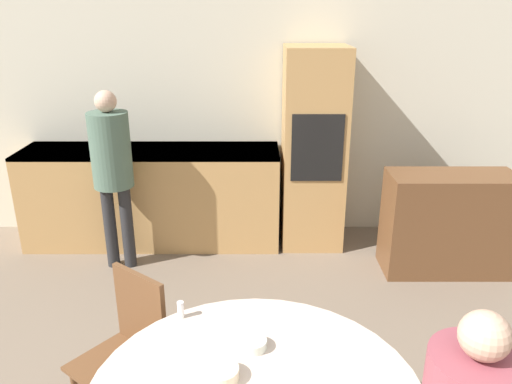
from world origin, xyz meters
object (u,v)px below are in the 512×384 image
at_px(person_standing, 111,162).
at_px(bowl_far, 220,373).
at_px(oven_unit, 312,149).
at_px(chair_far_left, 128,345).
at_px(sideboard, 447,223).
at_px(bowl_near, 252,344).

distance_m(person_standing, bowl_far, 2.58).
distance_m(oven_unit, chair_far_left, 2.63).
xyz_separation_m(person_standing, bowl_far, (1.06, -2.34, -0.17)).
xyz_separation_m(sideboard, person_standing, (-2.85, 0.07, 0.53)).
relative_size(oven_unit, bowl_near, 14.65).
bearing_deg(bowl_far, person_standing, 114.31).
relative_size(sideboard, bowl_near, 8.37).
height_order(sideboard, chair_far_left, chair_far_left).
distance_m(oven_unit, bowl_near, 2.72).
bearing_deg(bowl_far, chair_far_left, 133.23).
bearing_deg(person_standing, oven_unit, 16.48).
bearing_deg(chair_far_left, bowl_near, 8.76).
xyz_separation_m(chair_far_left, person_standing, (-0.52, 1.77, 0.47)).
relative_size(bowl_near, bowl_far, 0.84).
height_order(person_standing, bowl_far, person_standing).
distance_m(chair_far_left, bowl_far, 0.83).
height_order(chair_far_left, person_standing, person_standing).
height_order(oven_unit, person_standing, oven_unit).
bearing_deg(bowl_near, sideboard, 51.36).
bearing_deg(sideboard, bowl_far, -128.24).
height_order(bowl_near, bowl_far, bowl_far).
bearing_deg(person_standing, bowl_far, -65.69).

